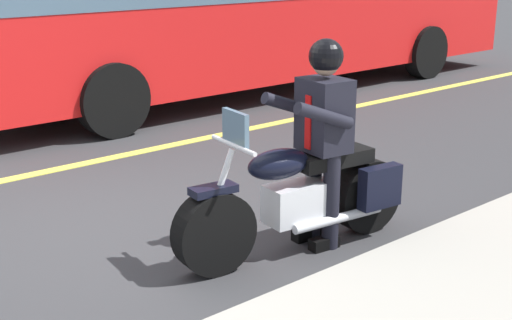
% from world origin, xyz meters
% --- Properties ---
extents(ground_plane, '(80.00, 80.00, 0.00)m').
position_xyz_m(ground_plane, '(0.00, 0.00, 0.00)').
color(ground_plane, '#333335').
extents(lane_center_stripe, '(60.00, 0.16, 0.01)m').
position_xyz_m(lane_center_stripe, '(0.00, -2.00, 0.01)').
color(lane_center_stripe, '#E5DB4C').
rests_on(lane_center_stripe, ground_plane).
extents(motorcycle_main, '(2.22, 0.77, 1.26)m').
position_xyz_m(motorcycle_main, '(-1.02, 1.37, 0.45)').
color(motorcycle_main, black).
rests_on(motorcycle_main, ground_plane).
extents(rider_main, '(0.67, 0.60, 1.74)m').
position_xyz_m(rider_main, '(-1.21, 1.39, 1.04)').
color(rider_main, black).
rests_on(rider_main, ground_plane).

